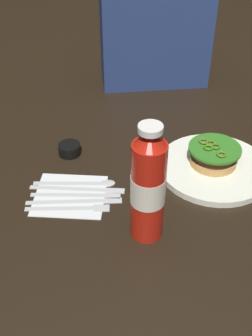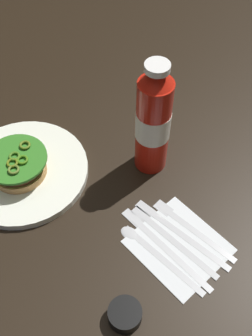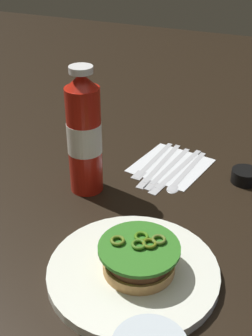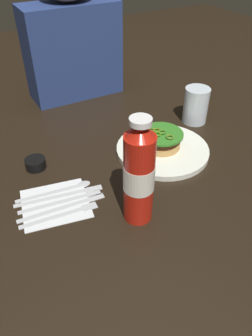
% 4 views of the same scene
% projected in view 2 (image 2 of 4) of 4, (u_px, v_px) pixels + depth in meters
% --- Properties ---
extents(ground_plane, '(3.00, 3.00, 0.00)m').
position_uv_depth(ground_plane, '(56.00, 188.00, 0.83)').
color(ground_plane, black).
extents(dinner_plate, '(0.27, 0.27, 0.02)m').
position_uv_depth(dinner_plate, '(23.00, 171.00, 0.84)').
color(dinner_plate, white).
rests_on(dinner_plate, ground_plane).
extents(burger_sandwich, '(0.13, 0.13, 0.05)m').
position_uv_depth(burger_sandwich, '(17.00, 165.00, 0.81)').
color(burger_sandwich, tan).
rests_on(burger_sandwich, dinner_plate).
extents(ketchup_bottle, '(0.07, 0.07, 0.26)m').
position_uv_depth(ketchup_bottle, '(153.00, 122.00, 0.77)').
color(ketchup_bottle, red).
rests_on(ketchup_bottle, ground_plane).
extents(condiment_cup, '(0.06, 0.06, 0.03)m').
position_uv_depth(condiment_cup, '(125.00, 315.00, 0.66)').
color(condiment_cup, black).
rests_on(condiment_cup, ground_plane).
extents(napkin, '(0.18, 0.17, 0.00)m').
position_uv_depth(napkin, '(179.00, 246.00, 0.74)').
color(napkin, white).
rests_on(napkin, ground_plane).
extents(fork_utensil, '(0.19, 0.03, 0.00)m').
position_uv_depth(fork_utensil, '(187.00, 225.00, 0.77)').
color(fork_utensil, silver).
rests_on(fork_utensil, napkin).
extents(butter_knife, '(0.22, 0.03, 0.00)m').
position_uv_depth(butter_knife, '(175.00, 229.00, 0.76)').
color(butter_knife, silver).
rests_on(butter_knife, napkin).
extents(steak_knife, '(0.21, 0.04, 0.00)m').
position_uv_depth(steak_knife, '(168.00, 236.00, 0.75)').
color(steak_knife, silver).
rests_on(steak_knife, napkin).
extents(table_knife, '(0.22, 0.05, 0.00)m').
position_uv_depth(table_knife, '(160.00, 242.00, 0.74)').
color(table_knife, silver).
rests_on(table_knife, napkin).
extents(spoon_utensil, '(0.19, 0.04, 0.00)m').
position_uv_depth(spoon_utensil, '(150.00, 249.00, 0.74)').
color(spoon_utensil, silver).
rests_on(spoon_utensil, napkin).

